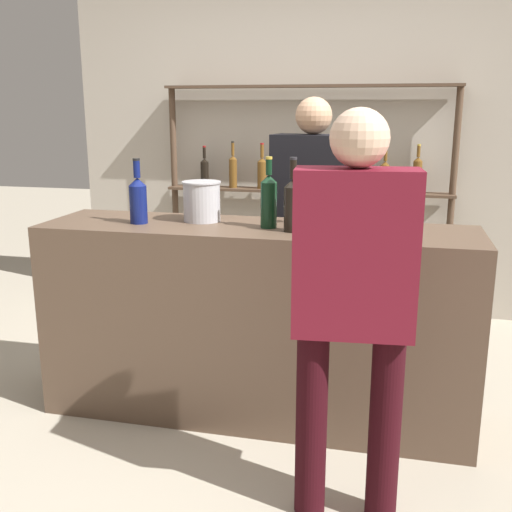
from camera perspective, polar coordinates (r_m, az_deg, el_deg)
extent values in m
plane|color=#B2A893|center=(3.33, 0.00, -14.52)|extent=(16.00, 16.00, 0.00)
cube|color=brown|center=(3.12, 0.00, -6.32)|extent=(2.19, 0.56, 1.01)
cube|color=#B2A899|center=(4.78, 5.25, 11.66)|extent=(3.79, 0.12, 2.80)
cylinder|color=#4C3828|center=(4.93, -7.71, 5.52)|extent=(0.05, 0.05, 1.75)
cylinder|color=#4C3828|center=(4.63, 18.09, 4.41)|extent=(0.05, 0.05, 1.75)
cube|color=#4C3828|center=(4.60, 5.02, 15.82)|extent=(2.20, 0.18, 0.02)
cube|color=#4C3828|center=(4.64, 4.81, 6.18)|extent=(2.20, 0.18, 0.02)
cylinder|color=black|center=(4.82, -4.90, 7.75)|extent=(0.06, 0.06, 0.20)
cone|color=black|center=(4.80, -4.93, 9.08)|extent=(0.06, 0.06, 0.03)
cylinder|color=black|center=(4.80, -4.95, 9.76)|extent=(0.02, 0.02, 0.09)
cylinder|color=maroon|center=(4.80, -4.96, 10.35)|extent=(0.03, 0.03, 0.01)
cylinder|color=brown|center=(4.75, -2.20, 7.86)|extent=(0.06, 0.06, 0.22)
cone|color=brown|center=(4.74, -2.22, 9.36)|extent=(0.06, 0.06, 0.03)
cylinder|color=brown|center=(4.73, -2.22, 10.13)|extent=(0.02, 0.02, 0.10)
cylinder|color=black|center=(4.73, -2.23, 10.80)|extent=(0.03, 0.03, 0.01)
cylinder|color=brown|center=(4.69, 0.57, 7.70)|extent=(0.07, 0.07, 0.21)
cone|color=brown|center=(4.68, 0.58, 9.15)|extent=(0.07, 0.07, 0.03)
cylinder|color=brown|center=(4.68, 0.58, 9.96)|extent=(0.03, 0.03, 0.10)
cylinder|color=maroon|center=(4.67, 0.58, 10.64)|extent=(0.03, 0.03, 0.01)
cylinder|color=#0F1956|center=(4.65, 3.41, 7.55)|extent=(0.07, 0.07, 0.20)
cone|color=#0F1956|center=(4.64, 3.43, 8.95)|extent=(0.07, 0.07, 0.03)
cylinder|color=#0F1956|center=(4.63, 3.44, 9.63)|extent=(0.03, 0.03, 0.08)
cylinder|color=#232328|center=(4.63, 3.45, 10.20)|extent=(0.03, 0.03, 0.01)
cylinder|color=black|center=(4.61, 6.29, 7.48)|extent=(0.07, 0.07, 0.20)
cone|color=black|center=(4.60, 6.33, 8.91)|extent=(0.07, 0.07, 0.03)
cylinder|color=black|center=(4.60, 6.35, 9.70)|extent=(0.03, 0.03, 0.09)
cylinder|color=gold|center=(4.59, 6.37, 10.36)|extent=(0.03, 0.03, 0.01)
cylinder|color=black|center=(4.59, 9.21, 7.54)|extent=(0.07, 0.07, 0.23)
cone|color=black|center=(4.58, 9.27, 9.18)|extent=(0.07, 0.07, 0.03)
cylinder|color=black|center=(4.57, 9.30, 9.97)|extent=(0.03, 0.03, 0.10)
cylinder|color=black|center=(4.57, 9.33, 10.64)|extent=(0.03, 0.03, 0.01)
cylinder|color=brown|center=(4.58, 12.13, 7.20)|extent=(0.07, 0.07, 0.20)
cone|color=brown|center=(4.57, 12.21, 8.63)|extent=(0.07, 0.07, 0.03)
cylinder|color=brown|center=(4.57, 12.24, 9.31)|extent=(0.03, 0.03, 0.08)
cylinder|color=#232328|center=(4.56, 12.27, 9.88)|extent=(0.03, 0.03, 0.01)
cylinder|color=brown|center=(4.58, 15.08, 7.25)|extent=(0.07, 0.07, 0.23)
cone|color=brown|center=(4.57, 15.19, 8.90)|extent=(0.07, 0.07, 0.03)
cylinder|color=brown|center=(4.57, 15.23, 9.59)|extent=(0.02, 0.02, 0.08)
cylinder|color=gold|center=(4.56, 15.27, 10.16)|extent=(0.03, 0.03, 0.01)
cylinder|color=black|center=(2.85, 3.52, 4.45)|extent=(0.08, 0.08, 0.21)
cone|color=black|center=(2.83, 3.56, 6.95)|extent=(0.08, 0.08, 0.04)
cylinder|color=black|center=(2.82, 3.58, 8.23)|extent=(0.03, 0.03, 0.09)
cylinder|color=#232328|center=(2.82, 3.59, 9.26)|extent=(0.03, 0.03, 0.01)
cylinder|color=#0F1956|center=(3.11, -11.14, 4.83)|extent=(0.09, 0.09, 0.19)
cone|color=#0F1956|center=(3.10, -11.24, 6.95)|extent=(0.09, 0.09, 0.04)
cylinder|color=#0F1956|center=(3.09, -11.30, 8.11)|extent=(0.03, 0.03, 0.09)
cylinder|color=black|center=(3.08, -11.34, 9.01)|extent=(0.04, 0.04, 0.01)
cylinder|color=black|center=(2.94, 1.22, 4.86)|extent=(0.08, 0.08, 0.22)
cone|color=black|center=(2.92, 1.23, 7.38)|extent=(0.08, 0.08, 0.04)
cylinder|color=black|center=(2.91, 1.24, 8.47)|extent=(0.03, 0.03, 0.08)
cylinder|color=gold|center=(2.91, 1.24, 9.32)|extent=(0.03, 0.03, 0.01)
cylinder|color=silver|center=(3.09, 3.31, 3.22)|extent=(0.06, 0.06, 0.00)
cylinder|color=silver|center=(3.08, 3.32, 3.99)|extent=(0.01, 0.01, 0.08)
cone|color=silver|center=(3.07, 3.34, 5.41)|extent=(0.07, 0.07, 0.07)
cylinder|color=#B2B2B7|center=(3.13, -5.18, 5.13)|extent=(0.19, 0.19, 0.20)
cylinder|color=#B2B2B7|center=(3.11, -5.23, 7.02)|extent=(0.20, 0.20, 0.01)
cylinder|color=black|center=(2.45, 12.16, -15.79)|extent=(0.12, 0.12, 0.77)
cylinder|color=black|center=(2.44, 5.29, -15.61)|extent=(0.12, 0.12, 0.77)
cube|color=maroon|center=(2.19, 9.39, 0.23)|extent=(0.46, 0.23, 0.61)
sphere|color=#DBB293|center=(2.13, 9.84, 11.02)|extent=(0.21, 0.21, 0.21)
cylinder|color=black|center=(3.84, 2.95, -4.06)|extent=(0.13, 0.13, 0.80)
cylinder|color=black|center=(3.76, 7.34, -4.60)|extent=(0.13, 0.13, 0.80)
cube|color=black|center=(3.64, 5.37, 6.46)|extent=(0.51, 0.29, 0.63)
sphere|color=tan|center=(3.61, 5.52, 13.17)|extent=(0.22, 0.22, 0.22)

